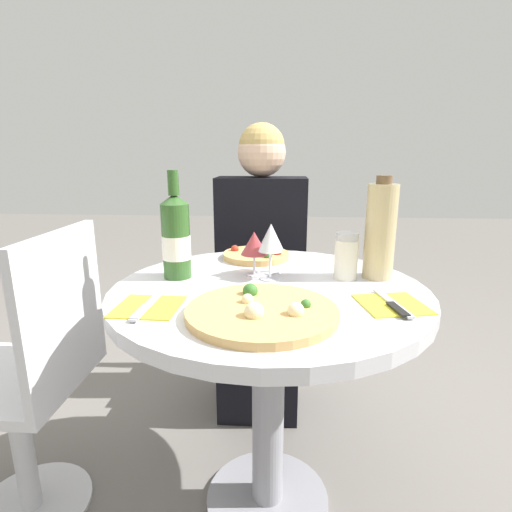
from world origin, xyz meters
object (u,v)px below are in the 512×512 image
Objects in this scene: seated_diner at (260,281)px; pizza_large at (262,311)px; chair_empty_side at (33,384)px; wine_bottle at (176,237)px; dining_table at (269,335)px; chair_behind_diner at (262,294)px; tall_carafe at (380,231)px.

seated_diner is 3.50× the size of pizza_large.
wine_bottle is (0.40, 0.14, 0.41)m from chair_empty_side.
pizza_large reaches higher than dining_table.
wine_bottle is (-0.22, -0.53, 0.30)m from seated_diner.
chair_behind_diner is 2.84× the size of wine_bottle.
wine_bottle is (-0.22, -0.66, 0.41)m from chair_behind_diner.
chair_behind_diner reaches higher than pizza_large.
tall_carafe is (0.32, 0.11, 0.29)m from dining_table.
chair_empty_side is 2.98× the size of tall_carafe.
dining_table is 0.60m from seated_diner.
seated_diner reaches higher than pizza_large.
chair_empty_side is at bearing -174.03° from dining_table.
chair_empty_side reaches higher than dining_table.
pizza_large is at bearing -136.16° from tall_carafe.
chair_empty_side is (-0.62, -0.67, -0.11)m from seated_diner.
chair_empty_side is at bearing -160.57° from wine_bottle.
tall_carafe is at bearing 18.47° from dining_table.
pizza_large is at bearing -101.50° from chair_empty_side.
chair_behind_diner is at bearing 92.89° from pizza_large.
pizza_large is at bearing -46.35° from wine_bottle.
chair_empty_side is at bearing 52.35° from chair_behind_diner.
wine_bottle reaches higher than pizza_large.
seated_diner is at bearing 90.00° from chair_behind_diner.
wine_bottle reaches higher than chair_empty_side.
pizza_large is (0.05, -0.80, 0.19)m from seated_diner.
tall_carafe is at bearing 127.17° from seated_diner.
dining_table is at bearing -14.57° from wine_bottle.
pizza_large is at bearing 92.89° from chair_behind_diner.
tall_carafe is at bearing 120.69° from chair_behind_diner.
chair_empty_side is 2.57× the size of pizza_large.
chair_behind_diner and chair_empty_side have the same top height.
seated_diner reaches higher than chair_behind_diner.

